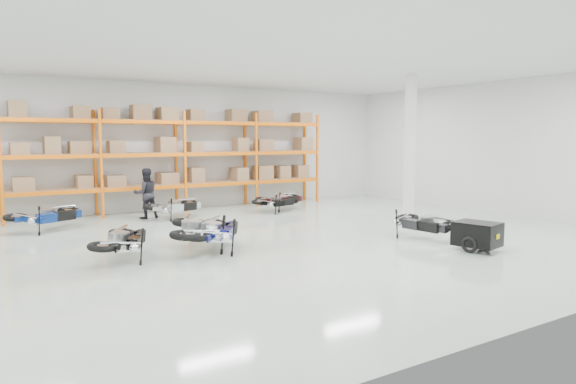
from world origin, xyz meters
TOP-DOWN VIEW (x-y plane):
  - room at (0.00, 0.00)m, footprint 18.00×18.00m
  - pallet_rack at (-0.00, 6.45)m, footprint 11.28×0.98m
  - structural_column at (5.20, 0.50)m, footprint 0.25×0.25m
  - moto_blue_centre at (-1.68, -0.31)m, footprint 1.94×2.08m
  - moto_silver_left at (-2.02, -0.02)m, footprint 1.67×2.25m
  - moto_black_far_left at (-3.70, -0.11)m, footprint 1.61×1.96m
  - moto_touring_right at (3.36, -1.88)m, footprint 0.98×1.80m
  - trailer at (3.36, -3.48)m, footprint 0.94×1.62m
  - moto_back_a at (-4.61, 4.44)m, footprint 2.03×1.52m
  - moto_back_b at (-0.84, 4.70)m, footprint 1.84×1.22m
  - moto_back_c at (2.64, 4.23)m, footprint 1.67×1.05m
  - moto_back_d at (3.08, 4.67)m, footprint 1.73×1.04m
  - person_back at (-1.62, 5.25)m, footprint 0.79×0.62m

SIDE VIEW (x-z plane):
  - trailer at x=3.36m, z-range 0.06..0.71m
  - moto_back_c at x=2.64m, z-range -0.03..0.98m
  - moto_back_d at x=3.08m, z-range -0.03..1.02m
  - moto_back_b at x=-0.84m, z-range -0.03..1.06m
  - moto_touring_right at x=3.36m, z-range -0.03..1.10m
  - moto_black_far_left at x=-3.70m, z-range -0.03..1.11m
  - moto_back_a at x=-4.61m, z-range -0.03..1.15m
  - moto_blue_centre at x=-1.68m, z-range -0.03..1.20m
  - moto_silver_left at x=-2.02m, z-range -0.04..1.27m
  - person_back at x=-1.62m, z-range 0.00..1.61m
  - room at x=0.00m, z-range -6.75..11.25m
  - structural_column at x=5.20m, z-range 0.00..4.50m
  - pallet_rack at x=0.00m, z-range 0.45..4.07m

